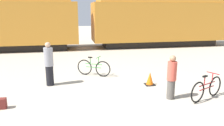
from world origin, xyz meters
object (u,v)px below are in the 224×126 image
Objects in this scene: freight_train at (85,16)px; bicycle_maroon at (207,88)px; backpack at (2,104)px; bicycle_green at (94,68)px; person_in_red at (172,77)px; person_in_grey at (49,64)px; traffic_cone at (150,79)px.

bicycle_maroon is (3.30, -11.80, -2.29)m from freight_train.
bicycle_maroon reaches higher than backpack.
freight_train is 16.52× the size of bicycle_green.
freight_train reaches higher than person_in_red.
person_in_grey is at bearing 154.84° from bicycle_maroon.
bicycle_maroon is at bearing 105.94° from person_in_grey.
backpack is (-3.27, -3.08, -0.23)m from bicycle_green.
person_in_red is at bearing -83.06° from traffic_cone.
person_in_red is 4.59× the size of backpack.
bicycle_green is 2.81m from traffic_cone.
bicycle_maroon is 0.91× the size of person_in_grey.
person_in_grey is (-5.49, 2.58, 0.52)m from bicycle_maroon.
traffic_cone is (1.90, -9.99, -2.42)m from freight_train.
person_in_grey reaches higher than backpack.
person_in_red is at bearing -54.99° from bicycle_green.
person_in_grey is 2.55m from backpack.
backpack is at bearing 175.53° from bicycle_maroon.
freight_train is 12.07m from backpack.
person_in_red is at bearing 167.49° from bicycle_maroon.
bicycle_green is at bearing -6.59° from person_in_red.
bicycle_maroon is 1.10× the size of bicycle_green.
freight_train is 10.45m from traffic_cone.
bicycle_maroon is at bearing -4.47° from backpack.
person_in_red is 5.65m from backpack.
bicycle_green is 2.72× the size of traffic_cone.
person_in_grey is 5.32× the size of backpack.
backpack is 5.57m from traffic_cone.
backpack is at bearing -166.73° from traffic_cone.
bicycle_maroon is 1.31m from person_in_red.
person_in_red is (2.08, -11.53, -1.89)m from freight_train.
bicycle_maroon is at bearing -52.26° from traffic_cone.
freight_train is 8.50m from bicycle_green.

